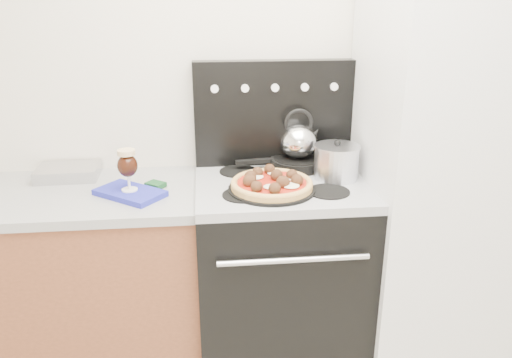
{
  "coord_description": "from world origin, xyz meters",
  "views": [
    {
      "loc": [
        -0.25,
        -0.89,
        1.7
      ],
      "look_at": [
        -0.05,
        1.05,
        0.98
      ],
      "focal_mm": 35.0,
      "sensor_mm": 36.0,
      "label": 1
    }
  ],
  "objects": [
    {
      "name": "beer_glass",
      "position": [
        -0.58,
        1.12,
        1.02
      ],
      "size": [
        0.1,
        0.1,
        0.18
      ],
      "primitive_type": null,
      "rotation": [
        0.0,
        0.0,
        0.23
      ],
      "color": "black",
      "rests_on": "oven_mitt"
    },
    {
      "name": "room_shell",
      "position": [
        0.0,
        0.29,
        1.25
      ],
      "size": [
        3.52,
        3.01,
        2.52
      ],
      "color": "#B7AEA0",
      "rests_on": "ground"
    },
    {
      "name": "stock_pot",
      "position": [
        0.33,
        1.19,
        0.99
      ],
      "size": [
        0.24,
        0.24,
        0.14
      ],
      "primitive_type": "cylinder",
      "rotation": [
        0.0,
        0.0,
        0.26
      ],
      "color": "silver",
      "rests_on": "cooktop"
    },
    {
      "name": "countertop",
      "position": [
        -1.02,
        1.2,
        0.88
      ],
      "size": [
        1.48,
        0.63,
        0.04
      ],
      "primitive_type": "cube",
      "color": "#9F9FA0",
      "rests_on": "base_cabinet"
    },
    {
      "name": "tea_kettle",
      "position": [
        0.19,
        1.36,
        1.07
      ],
      "size": [
        0.22,
        0.22,
        0.2
      ],
      "primitive_type": null,
      "rotation": [
        0.0,
        0.0,
        0.23
      ],
      "color": "white",
      "rests_on": "skillet"
    },
    {
      "name": "pizza_pan",
      "position": [
        0.02,
        1.07,
        0.93
      ],
      "size": [
        0.47,
        0.47,
        0.01
      ],
      "primitive_type": "cylinder",
      "rotation": [
        0.0,
        0.0,
        -0.31
      ],
      "color": "black",
      "rests_on": "cooktop"
    },
    {
      "name": "base_cabinet",
      "position": [
        -1.02,
        1.2,
        0.43
      ],
      "size": [
        1.45,
        0.6,
        0.86
      ],
      "primitive_type": "cube",
      "color": "brown",
      "rests_on": "ground"
    },
    {
      "name": "cooktop",
      "position": [
        0.08,
        1.18,
        0.9
      ],
      "size": [
        0.76,
        0.65,
        0.04
      ],
      "primitive_type": "cube",
      "color": "#ADADB2",
      "rests_on": "stove_body"
    },
    {
      "name": "stove_body",
      "position": [
        0.08,
        1.18,
        0.44
      ],
      "size": [
        0.76,
        0.65,
        0.88
      ],
      "primitive_type": "cube",
      "color": "black",
      "rests_on": "ground"
    },
    {
      "name": "fridge",
      "position": [
        0.78,
        1.15,
        0.95
      ],
      "size": [
        0.64,
        0.68,
        1.9
      ],
      "primitive_type": "cube",
      "color": "silver",
      "rests_on": "ground"
    },
    {
      "name": "skillet",
      "position": [
        0.19,
        1.36,
        0.94
      ],
      "size": [
        0.29,
        0.29,
        0.05
      ],
      "primitive_type": "cylinder",
      "rotation": [
        0.0,
        0.0,
        0.12
      ],
      "color": "black",
      "rests_on": "cooktop"
    },
    {
      "name": "foil_sheet",
      "position": [
        -0.89,
        1.38,
        0.93
      ],
      "size": [
        0.28,
        0.21,
        0.06
      ],
      "primitive_type": "cube",
      "rotation": [
        0.0,
        0.0,
        0.03
      ],
      "color": "silver",
      "rests_on": "countertop"
    },
    {
      "name": "pizza",
      "position": [
        0.02,
        1.07,
        0.96
      ],
      "size": [
        0.43,
        0.43,
        0.05
      ],
      "primitive_type": null,
      "rotation": [
        0.0,
        0.0,
        -0.29
      ],
      "color": "tan",
      "rests_on": "pizza_pan"
    },
    {
      "name": "backguard",
      "position": [
        0.08,
        1.45,
        1.17
      ],
      "size": [
        0.76,
        0.08,
        0.5
      ],
      "primitive_type": "cube",
      "color": "black",
      "rests_on": "cooktop"
    },
    {
      "name": "oven_mitt",
      "position": [
        -0.58,
        1.12,
        0.91
      ],
      "size": [
        0.33,
        0.31,
        0.02
      ],
      "primitive_type": "cube",
      "rotation": [
        0.0,
        0.0,
        -0.66
      ],
      "color": "#252AAD",
      "rests_on": "countertop"
    }
  ]
}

